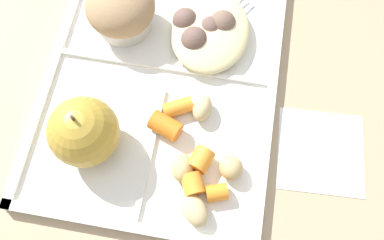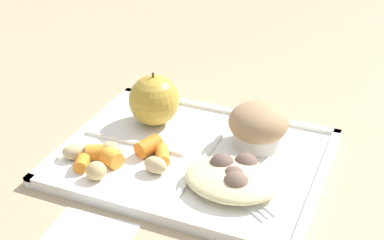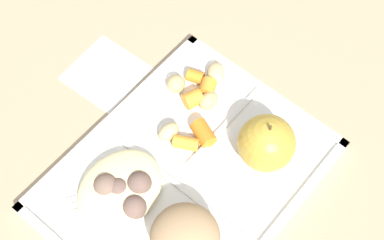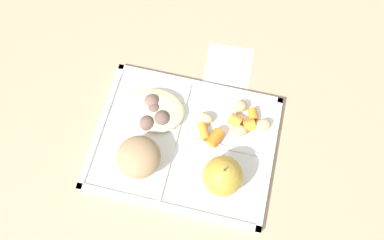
{
  "view_description": "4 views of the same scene",
  "coord_description": "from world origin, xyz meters",
  "px_view_note": "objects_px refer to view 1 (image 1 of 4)",
  "views": [
    {
      "loc": [
        -0.21,
        -0.08,
        0.47
      ],
      "look_at": [
        -0.06,
        -0.05,
        0.06
      ],
      "focal_mm": 36.18,
      "sensor_mm": 36.0,
      "label": 1
    },
    {
      "loc": [
        0.26,
        -0.63,
        0.46
      ],
      "look_at": [
        -0.01,
        0.02,
        0.06
      ],
      "focal_mm": 51.71,
      "sensor_mm": 36.0,
      "label": 2
    },
    {
      "loc": [
        0.25,
        0.22,
        0.77
      ],
      "look_at": [
        -0.05,
        -0.03,
        0.06
      ],
      "focal_mm": 54.72,
      "sensor_mm": 36.0,
      "label": 3
    },
    {
      "loc": [
        -0.08,
        0.28,
        0.83
      ],
      "look_at": [
        -0.01,
        -0.03,
        0.06
      ],
      "focal_mm": 37.96,
      "sensor_mm": 36.0,
      "label": 4
    }
  ],
  "objects_px": {
    "plastic_fork": "(219,28)",
    "green_apple": "(84,132)",
    "lunch_tray": "(161,83)",
    "bran_muffin": "(121,9)"
  },
  "relations": [
    {
      "from": "green_apple",
      "to": "plastic_fork",
      "type": "distance_m",
      "value": 0.23
    },
    {
      "from": "plastic_fork",
      "to": "lunch_tray",
      "type": "bearing_deg",
      "value": 145.66
    },
    {
      "from": "bran_muffin",
      "to": "plastic_fork",
      "type": "bearing_deg",
      "value": -83.41
    },
    {
      "from": "lunch_tray",
      "to": "plastic_fork",
      "type": "distance_m",
      "value": 0.11
    },
    {
      "from": "plastic_fork",
      "to": "green_apple",
      "type": "bearing_deg",
      "value": 145.48
    },
    {
      "from": "lunch_tray",
      "to": "green_apple",
      "type": "height_order",
      "value": "green_apple"
    },
    {
      "from": "bran_muffin",
      "to": "plastic_fork",
      "type": "distance_m",
      "value": 0.13
    },
    {
      "from": "lunch_tray",
      "to": "bran_muffin",
      "type": "relative_size",
      "value": 4.23
    },
    {
      "from": "lunch_tray",
      "to": "bran_muffin",
      "type": "distance_m",
      "value": 0.11
    },
    {
      "from": "lunch_tray",
      "to": "plastic_fork",
      "type": "bearing_deg",
      "value": -34.34
    }
  ]
}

